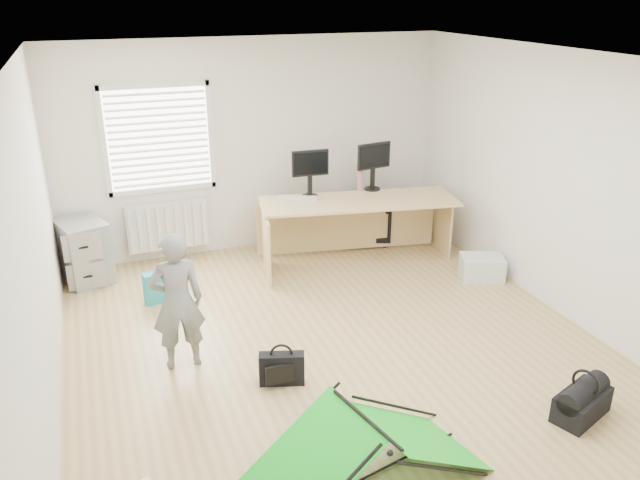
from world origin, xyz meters
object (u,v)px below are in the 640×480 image
object	(u,v)px
kite	(365,450)
monitor_right	(373,173)
person	(177,302)
duffel_bag	(582,404)
thermos	(360,181)
monitor_left	(310,180)
laptop_bag	(282,369)
storage_crate	(482,268)
desk	(358,231)
office_chair	(365,219)
filing_cabinet	(84,251)

from	to	relation	value
kite	monitor_right	bearing A→B (deg)	51.49
person	kite	distance (m)	2.19
duffel_bag	person	bearing A→B (deg)	126.28
thermos	person	xyz separation A→B (m)	(-2.63, -1.92, -0.29)
monitor_left	thermos	xyz separation A→B (m)	(0.69, 0.01, -0.09)
laptop_bag	duffel_bag	bearing A→B (deg)	-13.58
storage_crate	duffel_bag	world-z (taller)	storage_crate
desk	thermos	world-z (taller)	thermos
office_chair	monitor_left	bearing A→B (deg)	37.79
desk	monitor_left	bearing A→B (deg)	157.71
laptop_bag	monitor_right	bearing A→B (deg)	68.73
thermos	monitor_left	bearing A→B (deg)	-178.80
office_chair	storage_crate	xyz separation A→B (m)	(0.80, -1.60, -0.16)
duffel_bag	filing_cabinet	bearing A→B (deg)	111.26
person	storage_crate	size ratio (longest dim) A/B	2.63
filing_cabinet	kite	distance (m)	4.49
thermos	laptop_bag	distance (m)	3.23
thermos	duffel_bag	world-z (taller)	thermos
office_chair	kite	world-z (taller)	office_chair
filing_cabinet	desk	bearing A→B (deg)	-29.50
desk	laptop_bag	world-z (taller)	desk
filing_cabinet	laptop_bag	xyz separation A→B (m)	(1.54, -2.82, -0.22)
thermos	office_chair	size ratio (longest dim) A/B	0.38
storage_crate	laptop_bag	bearing A→B (deg)	-157.32
office_chair	kite	bearing A→B (deg)	85.16
desk	person	world-z (taller)	person
kite	storage_crate	bearing A→B (deg)	30.25
monitor_left	duffel_bag	size ratio (longest dim) A/B	0.88
monitor_left	office_chair	distance (m)	1.20
office_chair	laptop_bag	distance (m)	3.49
laptop_bag	person	bearing A→B (deg)	159.34
filing_cabinet	duffel_bag	world-z (taller)	filing_cabinet
desk	duffel_bag	world-z (taller)	desk
filing_cabinet	thermos	bearing A→B (deg)	-23.20
office_chair	duffel_bag	xyz separation A→B (m)	(0.07, -4.10, -0.19)
desk	filing_cabinet	world-z (taller)	desk
kite	laptop_bag	world-z (taller)	kite
kite	laptop_bag	bearing A→B (deg)	85.42
person	desk	bearing A→B (deg)	-147.42
thermos	kite	world-z (taller)	thermos
monitor_left	monitor_right	bearing A→B (deg)	4.36
desk	person	size ratio (longest dim) A/B	1.84
monitor_right	laptop_bag	xyz separation A→B (m)	(-2.02, -2.51, -0.90)
kite	duffel_bag	size ratio (longest dim) A/B	3.29
person	office_chair	bearing A→B (deg)	-142.26
filing_cabinet	monitor_right	size ratio (longest dim) A/B	1.57
thermos	storage_crate	size ratio (longest dim) A/B	0.51
monitor_right	laptop_bag	distance (m)	3.34
thermos	laptop_bag	xyz separation A→B (m)	(-1.85, -2.52, -0.80)
monitor_right	laptop_bag	size ratio (longest dim) A/B	1.19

